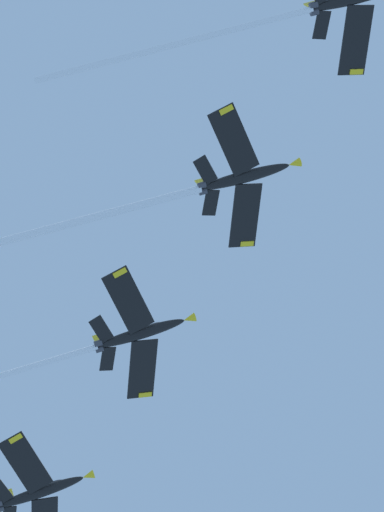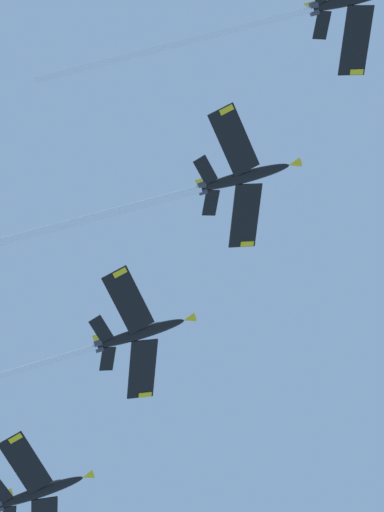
% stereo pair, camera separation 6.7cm
% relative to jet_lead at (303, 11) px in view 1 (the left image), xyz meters
% --- Properties ---
extents(jet_lead, '(44.39, 22.59, 15.45)m').
position_rel_jet_lead_xyz_m(jet_lead, '(0.00, 0.00, 0.00)').
color(jet_lead, black).
extents(jet_second, '(45.59, 23.43, 14.94)m').
position_rel_jet_lead_xyz_m(jet_second, '(25.16, -11.41, -6.38)').
color(jet_second, black).
extents(jet_third, '(45.36, 23.47, 16.46)m').
position_rel_jet_lead_xyz_m(jet_third, '(43.53, -23.24, -11.69)').
color(jet_third, black).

